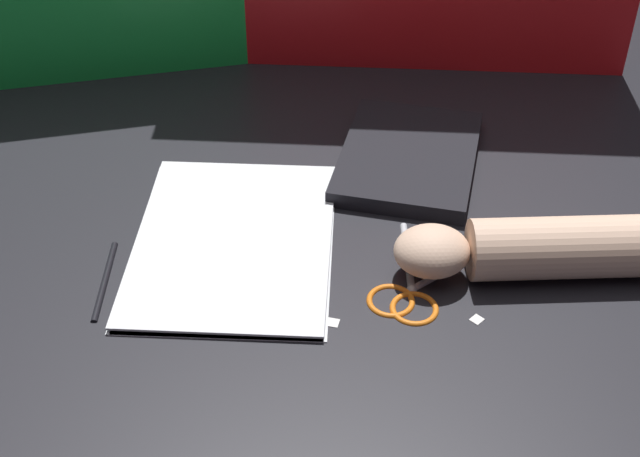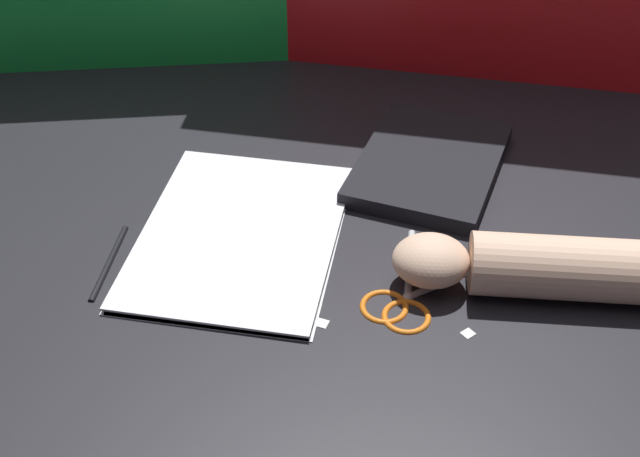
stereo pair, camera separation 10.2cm
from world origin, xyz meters
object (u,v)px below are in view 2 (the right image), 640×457
object	(u,v)px
paper_stack	(239,235)
scissors	(406,297)
book_closed	(429,165)
hand_forearm	(544,267)

from	to	relation	value
paper_stack	scissors	distance (m)	0.23
book_closed	scissors	size ratio (longest dim) A/B	1.58
paper_stack	hand_forearm	size ratio (longest dim) A/B	1.04
book_closed	scissors	xyz separation A→B (m)	(-0.03, -0.26, -0.01)
paper_stack	hand_forearm	xyz separation A→B (m)	(0.36, -0.06, 0.03)
paper_stack	hand_forearm	bearing A→B (deg)	-10.07
book_closed	hand_forearm	world-z (taller)	hand_forearm
paper_stack	book_closed	size ratio (longest dim) A/B	1.22
scissors	hand_forearm	distance (m)	0.16
paper_stack	scissors	world-z (taller)	scissors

